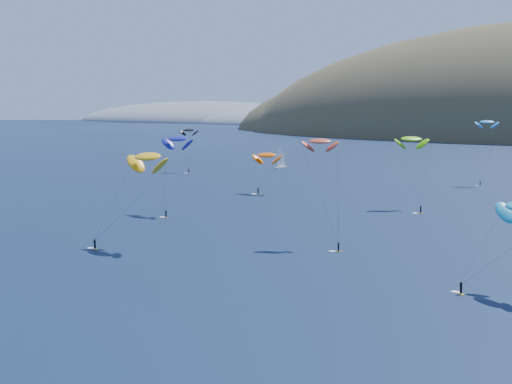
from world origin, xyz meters
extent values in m
ellipsoid|color=#3D3526|center=(-140.00, 590.00, -7.20)|extent=(340.00, 240.00, 120.00)
ellipsoid|color=slate|center=(-480.00, 760.00, -3.60)|extent=(400.00, 240.00, 60.00)
ellipsoid|color=slate|center=(-340.00, 720.00, -2.64)|extent=(240.00, 180.00, 44.00)
cube|color=silver|center=(-67.96, 210.45, 0.31)|extent=(3.07, 6.96, 0.81)
cylinder|color=silver|center=(-67.96, 210.90, 5.03)|extent=(0.13, 0.13, 9.43)
cube|color=gold|center=(-35.30, 135.26, 0.04)|extent=(1.63, 0.64, 0.09)
cylinder|color=black|center=(-35.30, 135.26, 1.04)|extent=(0.37, 0.37, 1.70)
sphere|color=#8C6047|center=(-35.30, 135.26, 2.03)|extent=(0.29, 0.29, 0.29)
ellipsoid|color=#FF5700|center=(-34.78, 139.79, 11.57)|extent=(9.54, 5.26, 5.08)
cube|color=gold|center=(-22.56, 51.38, 0.04)|extent=(1.62, 0.77, 0.09)
cylinder|color=black|center=(-22.56, 51.38, 1.03)|extent=(0.37, 0.37, 1.67)
sphere|color=#8C6047|center=(-22.56, 51.38, 2.00)|extent=(0.28, 0.28, 0.28)
ellipsoid|color=#ECAE11|center=(-16.11, 59.63, 17.35)|extent=(11.31, 6.98, 5.87)
cube|color=gold|center=(17.62, 124.75, 0.04)|extent=(1.50, 1.28, 0.09)
cylinder|color=black|center=(17.62, 124.75, 1.01)|extent=(0.36, 0.36, 1.65)
sphere|color=#8C6047|center=(17.62, 124.75, 1.97)|extent=(0.28, 0.28, 0.28)
ellipsoid|color=#5FC30A|center=(11.84, 133.90, 18.01)|extent=(9.42, 8.48, 4.87)
cube|color=gold|center=(17.16, 190.61, 0.03)|extent=(1.29, 0.65, 0.07)
cylinder|color=black|center=(17.16, 190.61, 0.81)|extent=(0.29, 0.29, 1.32)
sphere|color=#8C6047|center=(17.16, 190.61, 1.58)|extent=(0.22, 0.22, 0.22)
ellipsoid|color=#1D7EDA|center=(17.40, 195.77, 20.89)|extent=(7.84, 5.06, 4.03)
cube|color=gold|center=(45.36, 54.72, 0.04)|extent=(1.41, 1.25, 0.08)
cylinder|color=black|center=(45.36, 54.72, 0.96)|extent=(0.34, 0.34, 1.56)
sphere|color=#8C6047|center=(45.36, 54.72, 1.87)|extent=(0.26, 0.26, 0.26)
cube|color=gold|center=(18.04, 72.91, 0.04)|extent=(1.44, 1.04, 0.08)
cylinder|color=black|center=(18.04, 72.91, 0.93)|extent=(0.33, 0.33, 1.51)
sphere|color=#8C6047|center=(18.04, 72.91, 1.80)|extent=(0.25, 0.25, 0.25)
ellipsoid|color=#B13C26|center=(11.58, 78.16, 20.19)|extent=(7.48, 6.03, 3.79)
cube|color=gold|center=(-33.25, 87.44, 0.04)|extent=(1.53, 0.60, 0.08)
cylinder|color=black|center=(-33.25, 87.44, 0.97)|extent=(0.35, 0.35, 1.59)
sphere|color=#8C6047|center=(-33.25, 87.44, 1.90)|extent=(0.27, 0.27, 0.27)
ellipsoid|color=navy|center=(-35.71, 95.90, 18.59)|extent=(9.78, 5.38, 5.22)
cube|color=gold|center=(-89.51, 175.52, 0.04)|extent=(1.50, 0.86, 0.08)
cylinder|color=black|center=(-89.51, 175.52, 0.95)|extent=(0.34, 0.34, 1.55)
sphere|color=#8C6047|center=(-89.51, 175.52, 1.84)|extent=(0.26, 0.26, 0.26)
ellipsoid|color=black|center=(-93.13, 181.07, 16.36)|extent=(7.97, 5.52, 4.06)
camera|label=1|loc=(70.30, -47.59, 28.14)|focal=50.00mm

